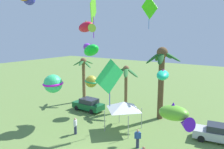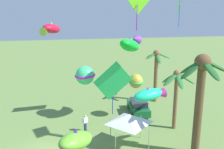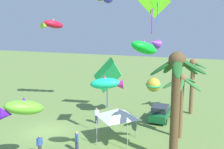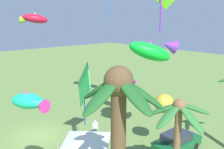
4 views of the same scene
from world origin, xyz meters
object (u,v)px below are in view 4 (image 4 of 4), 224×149
kite_diamond_1 (84,86)px  palm_tree_1 (178,124)px  kite_ball_2 (125,81)px  kite_ball_6 (164,103)px  palm_tree_0 (119,124)px  kite_fish_0 (29,101)px  spectator_1 (95,129)px  kite_fish_8 (153,50)px  kite_fish_9 (34,19)px  parked_car_0 (177,142)px  festival_tent (86,137)px

kite_diamond_1 → palm_tree_1: bearing=106.9°
kite_ball_2 → kite_ball_6: kite_ball_2 is taller
palm_tree_0 → kite_fish_0: (1.85, -4.37, 0.24)m
palm_tree_0 → palm_tree_1: (-4.37, -0.08, -1.33)m
spectator_1 → kite_fish_8: (-1.64, 4.40, 6.77)m
kite_diamond_1 → spectator_1: bearing=-139.1°
kite_fish_0 → kite_ball_2: size_ratio=0.94×
kite_ball_2 → kite_fish_9: bearing=-20.9°
palm_tree_1 → parked_car_0: 5.72m
parked_car_0 → festival_tent: size_ratio=1.37×
kite_fish_0 → palm_tree_0: bearing=112.9°
kite_diamond_1 → festival_tent: bearing=57.6°
kite_fish_0 → kite_ball_6: (-9.07, 1.27, -1.90)m
spectator_1 → kite_fish_0: size_ratio=0.65×
kite_fish_8 → kite_diamond_1: bearing=-29.2°
kite_fish_0 → kite_ball_2: kite_fish_0 is taller
kite_fish_8 → kite_fish_9: (5.27, -6.72, 2.09)m
kite_fish_0 → kite_ball_6: size_ratio=1.27×
palm_tree_1 → kite_ball_6: palm_tree_1 is taller
kite_ball_2 → kite_fish_0: bearing=20.0°
kite_diamond_1 → kite_fish_8: kite_fish_8 is taller
kite_fish_9 → kite_fish_8: bearing=128.1°
palm_tree_1 → kite_ball_2: size_ratio=2.16×
palm_tree_0 → kite_fish_9: size_ratio=3.70×
festival_tent → kite_diamond_1: kite_diamond_1 is taller
spectator_1 → kite_fish_8: 8.24m
spectator_1 → kite_fish_9: size_ratio=0.74×
palm_tree_0 → palm_tree_1: palm_tree_0 is taller
palm_tree_0 → kite_diamond_1: palm_tree_0 is taller
spectator_1 → kite_fish_9: (3.62, -2.32, 8.86)m
kite_diamond_1 → kite_ball_6: kite_diamond_1 is taller
palm_tree_1 → kite_fish_0: kite_fish_0 is taller
parked_car_0 → kite_fish_9: size_ratio=1.84×
palm_tree_1 → kite_fish_0: (6.22, -4.30, 1.56)m
kite_fish_0 → kite_fish_9: kite_fish_9 is taller
parked_car_0 → kite_ball_6: bearing=-30.5°
kite_fish_0 → kite_fish_8: kite_fish_8 is taller
palm_tree_1 → parked_car_0: (-3.86, -2.43, -3.45)m
kite_diamond_1 → kite_ball_2: (-5.53, -1.87, -0.97)m
parked_car_0 → kite_ball_2: kite_ball_2 is taller
spectator_1 → festival_tent: bearing=46.0°
kite_ball_2 → palm_tree_1: bearing=64.9°
kite_ball_6 → kite_fish_9: 11.12m
festival_tent → kite_ball_2: size_ratio=1.10×
palm_tree_0 → kite_diamond_1: (-2.53, -6.11, -0.16)m
festival_tent → kite_fish_0: bearing=8.4°
kite_ball_6 → kite_fish_9: size_ratio=0.90×
spectator_1 → kite_fish_9: kite_fish_9 is taller
kite_ball_2 → spectator_1: bearing=-4.6°
palm_tree_1 → kite_ball_2: palm_tree_1 is taller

